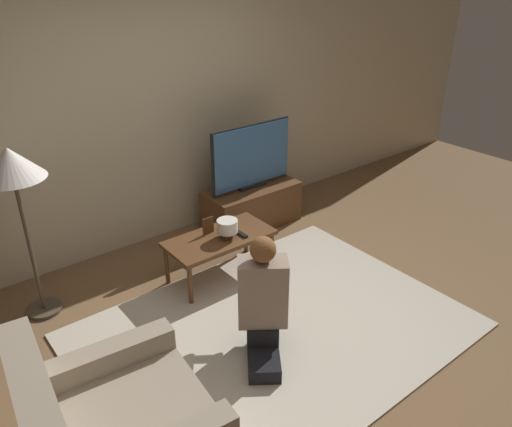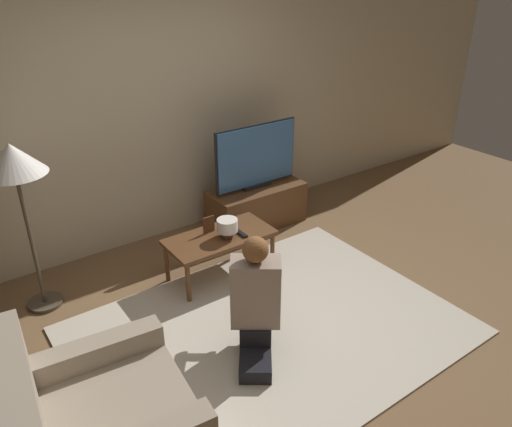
% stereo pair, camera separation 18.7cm
% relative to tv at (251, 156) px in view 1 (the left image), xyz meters
% --- Properties ---
extents(ground_plane, '(10.00, 10.00, 0.00)m').
position_rel_tv_xyz_m(ground_plane, '(-0.93, -1.49, -0.78)').
color(ground_plane, brown).
extents(wall_back, '(10.00, 0.06, 2.60)m').
position_rel_tv_xyz_m(wall_back, '(-0.93, 0.44, 0.52)').
color(wall_back, beige).
rests_on(wall_back, ground_plane).
extents(rug, '(2.82, 2.07, 0.02)m').
position_rel_tv_xyz_m(rug, '(-0.93, -1.49, -0.77)').
color(rug, beige).
rests_on(rug, ground_plane).
extents(tv_stand, '(1.02, 0.46, 0.44)m').
position_rel_tv_xyz_m(tv_stand, '(0.00, -0.00, -0.56)').
color(tv_stand, brown).
rests_on(tv_stand, ground_plane).
extents(tv, '(0.95, 0.08, 0.67)m').
position_rel_tv_xyz_m(tv, '(0.00, 0.00, 0.00)').
color(tv, black).
rests_on(tv, tv_stand).
extents(coffee_table, '(0.94, 0.47, 0.41)m').
position_rel_tv_xyz_m(coffee_table, '(-0.82, -0.61, -0.42)').
color(coffee_table, brown).
rests_on(coffee_table, ground_plane).
extents(floor_lamp, '(0.46, 0.46, 1.39)m').
position_rel_tv_xyz_m(floor_lamp, '(-2.24, -0.13, 0.43)').
color(floor_lamp, '#4C4233').
rests_on(floor_lamp, ground_plane).
extents(person_kneeling, '(0.64, 0.76, 0.94)m').
position_rel_tv_xyz_m(person_kneeling, '(-1.15, -1.60, -0.31)').
color(person_kneeling, black).
rests_on(person_kneeling, rug).
extents(picture_frame, '(0.11, 0.01, 0.15)m').
position_rel_tv_xyz_m(picture_frame, '(-0.87, -0.50, -0.30)').
color(picture_frame, brown).
rests_on(picture_frame, coffee_table).
extents(table_lamp, '(0.18, 0.18, 0.17)m').
position_rel_tv_xyz_m(table_lamp, '(-0.78, -0.67, -0.27)').
color(table_lamp, '#4C3823').
rests_on(table_lamp, coffee_table).
extents(remote, '(0.04, 0.15, 0.02)m').
position_rel_tv_xyz_m(remote, '(-0.66, -0.70, -0.36)').
color(remote, black).
rests_on(remote, coffee_table).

